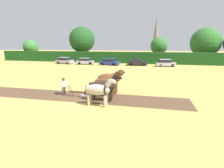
# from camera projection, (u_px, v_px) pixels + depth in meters

# --- Properties ---
(ground_plane) EXTENTS (240.00, 240.00, 0.00)m
(ground_plane) POSITION_uv_depth(u_px,v_px,m) (83.00, 101.00, 14.49)
(ground_plane) COLOR tan
(plowed_furrow_strip) EXTENTS (20.91, 3.42, 0.01)m
(plowed_furrow_strip) POSITION_uv_depth(u_px,v_px,m) (71.00, 96.00, 15.94)
(plowed_furrow_strip) COLOR brown
(plowed_furrow_strip) RESTS_ON ground
(hedgerow) EXTENTS (74.47, 1.94, 2.79)m
(hedgerow) POSITION_uv_depth(u_px,v_px,m) (131.00, 58.00, 43.71)
(hedgerow) COLOR #194719
(hedgerow) RESTS_ON ground
(tree_far_left) EXTENTS (4.46, 4.46, 6.03)m
(tree_far_left) POSITION_uv_depth(u_px,v_px,m) (31.00, 47.00, 53.85)
(tree_far_left) COLOR #4C3823
(tree_far_left) RESTS_ON ground
(tree_left) EXTENTS (7.13, 7.13, 9.46)m
(tree_left) POSITION_uv_depth(u_px,v_px,m) (82.00, 40.00, 48.92)
(tree_left) COLOR #423323
(tree_left) RESTS_ON ground
(tree_center_left) EXTENTS (4.41, 4.41, 6.46)m
(tree_center_left) POSITION_uv_depth(u_px,v_px,m) (159.00, 46.00, 45.78)
(tree_center_left) COLOR #423323
(tree_center_left) RESTS_ON ground
(tree_center) EXTENTS (7.40, 7.40, 8.80)m
(tree_center) POSITION_uv_depth(u_px,v_px,m) (205.00, 42.00, 44.16)
(tree_center) COLOR #4C3823
(tree_center) RESTS_ON ground
(church_spire) EXTENTS (2.58, 2.58, 16.73)m
(church_spire) POSITION_uv_depth(u_px,v_px,m) (156.00, 35.00, 78.79)
(church_spire) COLOR gray
(church_spire) RESTS_ON ground
(draft_horse_lead_left) EXTENTS (2.64, 0.89, 2.24)m
(draft_horse_lead_left) POSITION_uv_depth(u_px,v_px,m) (99.00, 90.00, 13.21)
(draft_horse_lead_left) COLOR #B2A38E
(draft_horse_lead_left) RESTS_ON ground
(draft_horse_lead_right) EXTENTS (2.99, 0.92, 2.35)m
(draft_horse_lead_right) POSITION_uv_depth(u_px,v_px,m) (103.00, 86.00, 14.38)
(draft_horse_lead_right) COLOR black
(draft_horse_lead_right) RESTS_ON ground
(draft_horse_trail_left) EXTENTS (2.77, 0.97, 2.44)m
(draft_horse_trail_left) POSITION_uv_depth(u_px,v_px,m) (107.00, 82.00, 15.54)
(draft_horse_trail_left) COLOR #513319
(draft_horse_trail_left) RESTS_ON ground
(draft_horse_trail_right) EXTENTS (2.84, 1.04, 2.41)m
(draft_horse_trail_right) POSITION_uv_depth(u_px,v_px,m) (110.00, 79.00, 16.70)
(draft_horse_trail_right) COLOR brown
(draft_horse_trail_right) RESTS_ON ground
(plow) EXTENTS (1.59, 0.47, 1.13)m
(plow) POSITION_uv_depth(u_px,v_px,m) (78.00, 93.00, 15.72)
(plow) COLOR #4C331E
(plow) RESTS_ON ground
(farmer_at_plow) EXTENTS (0.40, 0.59, 1.60)m
(farmer_at_plow) POSITION_uv_depth(u_px,v_px,m) (64.00, 85.00, 16.21)
(farmer_at_plow) COLOR #38332D
(farmer_at_plow) RESTS_ON ground
(farmer_beside_team) EXTENTS (0.57, 0.43, 1.69)m
(farmer_beside_team) POSITION_uv_depth(u_px,v_px,m) (113.00, 79.00, 18.72)
(farmer_beside_team) COLOR #38332D
(farmer_beside_team) RESTS_ON ground
(parked_car_far_left) EXTENTS (4.53, 2.39, 1.58)m
(parked_car_far_left) POSITION_uv_depth(u_px,v_px,m) (64.00, 61.00, 42.48)
(parked_car_far_left) COLOR #A8A8B2
(parked_car_far_left) RESTS_ON ground
(parked_car_left) EXTENTS (4.35, 2.54, 1.49)m
(parked_car_left) POSITION_uv_depth(u_px,v_px,m) (85.00, 61.00, 41.42)
(parked_car_left) COLOR #9E9EA8
(parked_car_left) RESTS_ON ground
(parked_car_center_left) EXTENTS (4.72, 2.51, 1.50)m
(parked_car_center_left) POSITION_uv_depth(u_px,v_px,m) (109.00, 62.00, 39.77)
(parked_car_center_left) COLOR navy
(parked_car_center_left) RESTS_ON ground
(parked_car_center) EXTENTS (4.54, 2.26, 1.43)m
(parked_car_center) POSITION_uv_depth(u_px,v_px,m) (137.00, 62.00, 39.07)
(parked_car_center) COLOR black
(parked_car_center) RESTS_ON ground
(parked_car_center_right) EXTENTS (4.25, 2.53, 1.56)m
(parked_car_center_right) POSITION_uv_depth(u_px,v_px,m) (165.00, 63.00, 37.12)
(parked_car_center_right) COLOR #A8A8B2
(parked_car_center_right) RESTS_ON ground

